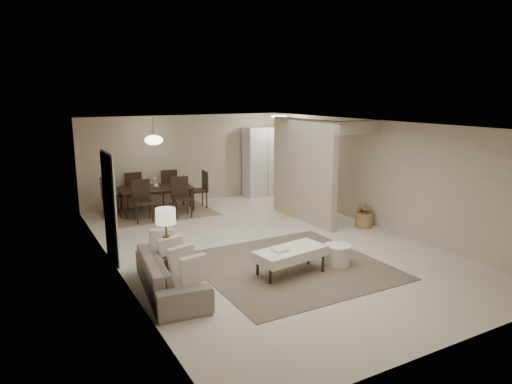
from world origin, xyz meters
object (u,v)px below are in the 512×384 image
ottoman_bench (291,254)px  dining_table (157,200)px  wicker_basket (364,220)px  side_table (168,269)px  round_pouf (338,255)px  pantry_cabinet (263,162)px  sofa (171,274)px

ottoman_bench → dining_table: bearing=90.0°
wicker_basket → side_table: bearing=-169.2°
round_pouf → dining_table: dining_table is taller
side_table → wicker_basket: side_table is taller
dining_table → pantry_cabinet: bearing=12.0°
dining_table → ottoman_bench: bearing=-76.8°
round_pouf → wicker_basket: bearing=37.9°
ottoman_bench → round_pouf: ottoman_bench is taller
side_table → wicker_basket: bearing=10.8°
side_table → wicker_basket: 5.20m
wicker_basket → ottoman_bench: bearing=-152.9°
sofa → round_pouf: 3.07m
side_table → sofa: bearing=-99.3°
pantry_cabinet → dining_table: pantry_cabinet is taller
wicker_basket → round_pouf: bearing=-142.1°
pantry_cabinet → wicker_basket: size_ratio=5.25×
round_pouf → dining_table: 5.63m
round_pouf → dining_table: size_ratio=0.26×
round_pouf → dining_table: (-1.77, 5.34, 0.14)m
ottoman_bench → wicker_basket: size_ratio=3.41×
ottoman_bench → side_table: (-2.01, 0.61, -0.10)m
pantry_cabinet → round_pouf: pantry_cabinet is taller
side_table → dining_table: size_ratio=0.28×
sofa → side_table: 0.31m
ottoman_bench → dining_table: size_ratio=0.72×
pantry_cabinet → sofa: pantry_cabinet is taller
side_table → dining_table: 4.83m
pantry_cabinet → ottoman_bench: bearing=-115.5°
dining_table → side_table: bearing=-100.0°
pantry_cabinet → wicker_basket: 4.26m
round_pouf → pantry_cabinet: bearing=73.2°
pantry_cabinet → sofa: (-4.80, -5.43, -0.75)m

